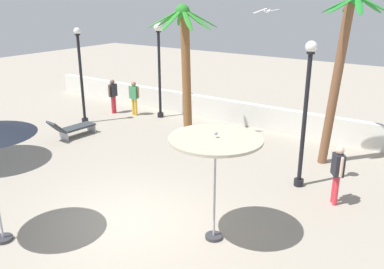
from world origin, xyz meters
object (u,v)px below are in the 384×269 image
Objects in this scene: lamp_post_0 at (305,109)px; lamp_post_1 at (159,58)px; lounge_chair_0 at (72,128)px; guest_0 at (338,169)px; lamp_post_2 at (81,75)px; guest_1 at (113,93)px; seagull_0 at (267,11)px; patio_umbrella_2 at (216,145)px; palm_tree_0 at (341,63)px; palm_tree_1 at (185,57)px; guest_2 at (134,95)px.

lamp_post_0 is 1.00× the size of lamp_post_1.
guest_0 is (10.00, 0.41, 0.60)m from lounge_chair_0.
lamp_post_0 reaches higher than guest_0.
guest_0 is (11.08, -1.18, -1.11)m from lamp_post_2.
lamp_post_2 is 2.17m from guest_1.
seagull_0 reaches higher than lamp_post_1.
patio_umbrella_2 is at bearing -44.20° from lamp_post_1.
guest_0 is at bearing 2.33° from lounge_chair_0.
lounge_chair_0 is at bearing -55.73° from lamp_post_2.
patio_umbrella_2 is 2.10× the size of seagull_0.
lounge_chair_0 is 8.88m from seagull_0.
guest_0 is 1.33× the size of seagull_0.
guest_0 is (0.92, -2.64, -2.35)m from palm_tree_0.
palm_tree_0 reaches higher than lamp_post_1.
palm_tree_0 is 3.45× the size of guest_1.
seagull_0 reaches higher than lamp_post_2.
guest_1 is at bearing 165.91° from lamp_post_0.
palm_tree_1 is at bearing -171.02° from palm_tree_0.
patio_umbrella_2 is 3.90m from guest_0.
guest_2 is at bearing 14.97° from guest_1.
guest_0 is (8.92, -3.72, -1.67)m from lamp_post_1.
lamp_post_0 is 9.09m from lounge_chair_0.
patio_umbrella_2 is at bearing -48.99° from palm_tree_1.
guest_1 is 1.29× the size of seagull_0.
patio_umbrella_2 is 10.31m from lamp_post_2.
palm_tree_1 reaches higher than guest_1.
lamp_post_1 is (-2.77, 1.92, -0.50)m from palm_tree_1.
lounge_chair_0 is at bearing -150.07° from palm_tree_1.
palm_tree_0 is at bearing -2.09° from guest_1.
lamp_post_1 is 2.66× the size of guest_2.
palm_tree_0 is 3.65m from guest_0.
palm_tree_0 is at bearing 8.98° from palm_tree_1.
palm_tree_1 is 5.22m from lamp_post_0.
lamp_post_2 is (-10.17, -1.46, -1.23)m from palm_tree_0.
lamp_post_0 is at bearing -53.57° from seagull_0.
guest_2 is at bearing -160.57° from seagull_0.
lamp_post_2 is 8.03m from seagull_0.
lamp_post_0 is (-0.25, -2.13, -1.01)m from palm_tree_0.
lamp_post_0 is 3.39× the size of seagull_0.
lamp_post_1 is at bearing 157.46° from lamp_post_0.
guest_1 is at bearing 146.36° from patio_umbrella_2.
lounge_chair_0 is at bearing -104.65° from lamp_post_1.
lamp_post_2 reaches higher than guest_2.
lamp_post_0 is 10.38m from guest_1.
guest_0 is at bearing -70.78° from palm_tree_0.
lamp_post_0 reaches higher than patio_umbrella_2.
lamp_post_1 is at bearing 20.28° from guest_2.
guest_1 is at bearing 92.04° from lamp_post_2.
patio_umbrella_2 is 9.24m from seagull_0.
guest_1 is (-1.15, 3.42, 0.57)m from lounge_chair_0.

